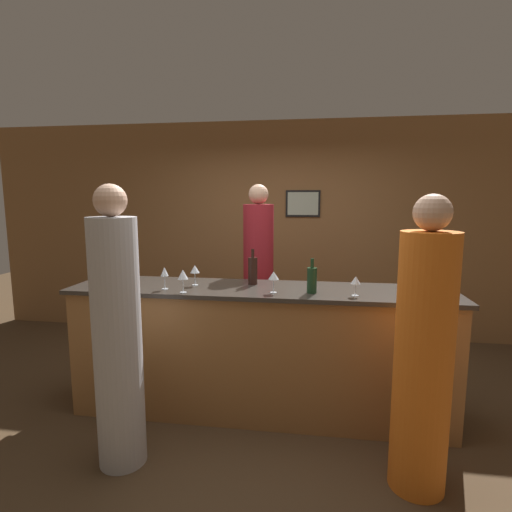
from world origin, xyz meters
TOP-DOWN VIEW (x-y plane):
  - ground_plane at (0.00, 0.00)m, footprint 14.00×14.00m
  - back_wall at (0.00, 2.04)m, footprint 8.00×0.08m
  - bar_counter at (0.00, 0.00)m, footprint 3.15×0.67m
  - bartender at (-0.11, 0.71)m, footprint 0.30×0.30m
  - guest_0 at (1.11, -0.75)m, footprint 0.34×0.34m
  - guest_1 at (-0.85, -0.80)m, footprint 0.32×0.32m
  - wine_bottle_0 at (-0.08, 0.13)m, footprint 0.08×0.08m
  - wine_bottle_1 at (0.43, -0.12)m, footprint 0.08×0.08m
  - wine_bottle_2 at (1.18, 0.02)m, footprint 0.07×0.07m
  - ice_bucket at (1.47, 0.06)m, footprint 0.19×0.19m
  - wine_glass_0 at (-1.18, -0.05)m, footprint 0.06×0.06m
  - wine_glass_1 at (-0.57, -0.26)m, footprint 0.08×0.08m
  - wine_glass_2 at (-0.55, 0.01)m, footprint 0.08×0.08m
  - wine_glass_3 at (0.13, -0.16)m, footprint 0.08×0.08m
  - wine_glass_4 at (-0.75, -0.16)m, footprint 0.06×0.06m
  - wine_glass_5 at (0.76, -0.17)m, footprint 0.07×0.07m

SIDE VIEW (x-z plane):
  - ground_plane at x=0.00m, z-range 0.00..0.00m
  - bar_counter at x=0.00m, z-range 0.00..1.09m
  - guest_0 at x=1.11m, z-range -0.06..1.79m
  - guest_1 at x=-0.85m, z-range -0.06..1.86m
  - bartender at x=-0.11m, z-range -0.05..1.90m
  - ice_bucket at x=1.47m, z-range 1.09..1.25m
  - wine_bottle_1 at x=0.43m, z-range 1.06..1.33m
  - wine_glass_5 at x=0.76m, z-range 1.13..1.28m
  - wine_glass_0 at x=-1.18m, z-range 1.12..1.28m
  - wine_bottle_2 at x=1.18m, z-range 1.06..1.35m
  - wine_bottle_0 at x=-0.08m, z-range 1.06..1.36m
  - wine_glass_3 at x=0.13m, z-range 1.14..1.30m
  - wine_glass_2 at x=-0.55m, z-range 1.14..1.31m
  - wine_glass_4 at x=-0.75m, z-range 1.13..1.32m
  - wine_glass_1 at x=-0.57m, z-range 1.14..1.32m
  - back_wall at x=0.00m, z-range 0.00..2.80m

